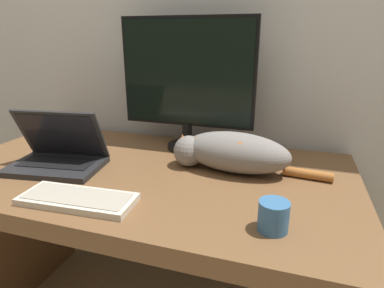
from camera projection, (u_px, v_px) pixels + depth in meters
The scene contains 7 objects.
wall_back at pixel (185, 19), 1.40m from camera, with size 6.40×0.06×2.60m.
desk at pixel (147, 210), 1.21m from camera, with size 1.47×0.79×0.77m.
monitor at pixel (187, 80), 1.28m from camera, with size 0.55×0.17×0.53m.
laptop at pixel (58, 156), 1.17m from camera, with size 0.35×0.26×0.21m.
external_keyboard at pixel (78, 199), 0.93m from camera, with size 0.34×0.15×0.02m.
cat at pixel (231, 151), 1.13m from camera, with size 0.56×0.21×0.14m.
coffee_mug at pixel (273, 216), 0.79m from camera, with size 0.08×0.08×0.08m.
Camera 1 is at (0.49, -0.57, 1.23)m, focal length 30.00 mm.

